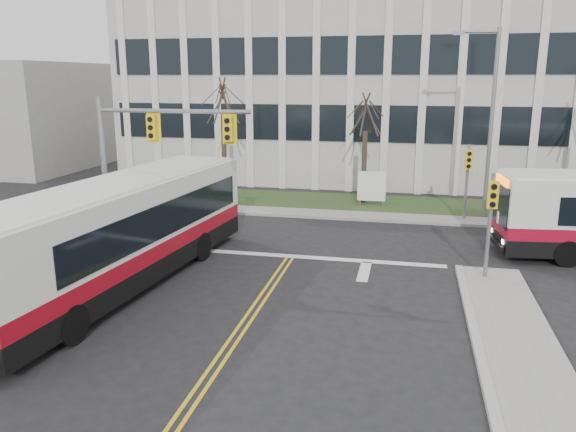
# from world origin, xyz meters

# --- Properties ---
(ground) EXTENTS (120.00, 120.00, 0.00)m
(ground) POSITION_xyz_m (0.00, 0.00, 0.00)
(ground) COLOR black
(ground) RESTS_ON ground
(sidewalk_cross) EXTENTS (44.00, 1.60, 0.14)m
(sidewalk_cross) POSITION_xyz_m (5.00, 15.20, 0.07)
(sidewalk_cross) COLOR #9E9B93
(sidewalk_cross) RESTS_ON ground
(building_lawn) EXTENTS (44.00, 5.00, 0.12)m
(building_lawn) POSITION_xyz_m (5.00, 18.00, 0.06)
(building_lawn) COLOR #30491F
(building_lawn) RESTS_ON ground
(office_building) EXTENTS (40.00, 16.00, 12.00)m
(office_building) POSITION_xyz_m (5.00, 30.00, 6.00)
(office_building) COLOR beige
(office_building) RESTS_ON ground
(building_annex) EXTENTS (12.00, 12.00, 8.00)m
(building_annex) POSITION_xyz_m (-26.00, 26.00, 4.00)
(building_annex) COLOR #9E9B93
(building_annex) RESTS_ON ground
(mast_arm_signal) EXTENTS (6.11, 0.38, 6.20)m
(mast_arm_signal) POSITION_xyz_m (-5.62, 7.16, 4.26)
(mast_arm_signal) COLOR slate
(mast_arm_signal) RESTS_ON ground
(signal_pole_near) EXTENTS (0.34, 0.39, 3.80)m
(signal_pole_near) POSITION_xyz_m (7.20, 6.90, 2.50)
(signal_pole_near) COLOR slate
(signal_pole_near) RESTS_ON ground
(signal_pole_far) EXTENTS (0.34, 0.39, 3.80)m
(signal_pole_far) POSITION_xyz_m (7.20, 15.40, 2.50)
(signal_pole_far) COLOR slate
(signal_pole_far) RESTS_ON ground
(streetlight) EXTENTS (2.15, 0.25, 9.20)m
(streetlight) POSITION_xyz_m (8.03, 16.20, 5.19)
(streetlight) COLOR slate
(streetlight) RESTS_ON ground
(directory_sign) EXTENTS (1.50, 0.12, 2.00)m
(directory_sign) POSITION_xyz_m (2.50, 17.50, 1.17)
(directory_sign) COLOR slate
(directory_sign) RESTS_ON ground
(tree_left) EXTENTS (1.80, 1.80, 7.70)m
(tree_left) POSITION_xyz_m (-6.00, 18.00, 5.51)
(tree_left) COLOR #42352B
(tree_left) RESTS_ON ground
(tree_mid) EXTENTS (1.80, 1.80, 6.82)m
(tree_mid) POSITION_xyz_m (2.00, 18.20, 4.88)
(tree_mid) COLOR #42352B
(tree_mid) RESTS_ON ground
(bus_main) EXTENTS (4.28, 13.42, 3.52)m
(bus_main) POSITION_xyz_m (-4.97, 3.89, 1.76)
(bus_main) COLOR silver
(bus_main) RESTS_ON ground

